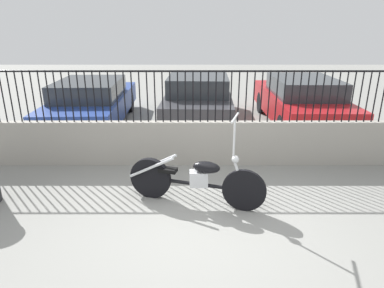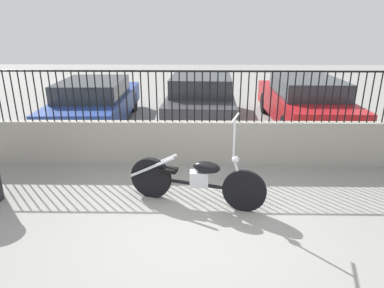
# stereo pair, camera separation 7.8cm
# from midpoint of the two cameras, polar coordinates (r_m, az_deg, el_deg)

# --- Properties ---
(ground_plane) EXTENTS (40.00, 40.00, 0.00)m
(ground_plane) POSITION_cam_midpoint_polar(r_m,az_deg,el_deg) (4.89, 1.45, -13.66)
(ground_plane) COLOR gray
(low_wall) EXTENTS (9.77, 0.18, 0.88)m
(low_wall) POSITION_cam_midpoint_polar(r_m,az_deg,el_deg) (6.76, 1.35, 0.14)
(low_wall) COLOR #9E998E
(low_wall) RESTS_ON ground_plane
(fence_railing) EXTENTS (9.77, 0.04, 0.98)m
(fence_railing) POSITION_cam_midpoint_polar(r_m,az_deg,el_deg) (6.49, 1.43, 8.91)
(fence_railing) COLOR black
(fence_railing) RESTS_ON low_wall
(motorcycle_black) EXTENTS (2.10, 0.81, 1.45)m
(motorcycle_black) POSITION_cam_midpoint_polar(r_m,az_deg,el_deg) (5.31, 0.02, -5.76)
(motorcycle_black) COLOR black
(motorcycle_black) RESTS_ON ground_plane
(car_blue) EXTENTS (1.92, 4.62, 1.25)m
(car_blue) POSITION_cam_midpoint_polar(r_m,az_deg,el_deg) (9.86, -15.57, 6.84)
(car_blue) COLOR black
(car_blue) RESTS_ON ground_plane
(car_dark_grey) EXTENTS (1.95, 4.42, 1.35)m
(car_dark_grey) POSITION_cam_midpoint_polar(r_m,az_deg,el_deg) (9.76, 1.79, 7.64)
(car_dark_grey) COLOR black
(car_dark_grey) RESTS_ON ground_plane
(car_red) EXTENTS (1.76, 4.56, 1.33)m
(car_red) POSITION_cam_midpoint_polar(r_m,az_deg,el_deg) (9.82, 18.39, 6.72)
(car_red) COLOR black
(car_red) RESTS_ON ground_plane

